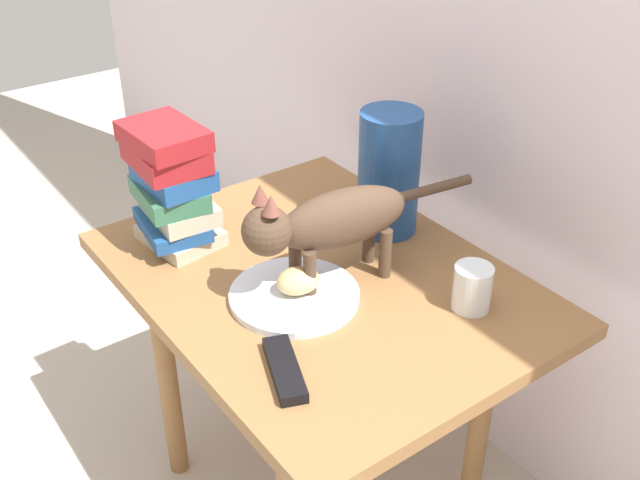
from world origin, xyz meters
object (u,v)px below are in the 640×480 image
at_px(plate, 294,296).
at_px(bread_roll, 298,281).
at_px(cat, 329,222).
at_px(tv_remote, 285,369).
at_px(side_table, 320,308).
at_px(green_vase, 389,173).
at_px(candle_jar, 472,290).
at_px(book_stack, 172,186).

xyz_separation_m(plate, bread_roll, (0.00, 0.01, 0.03)).
distance_m(cat, tv_remote, 0.29).
xyz_separation_m(side_table, tv_remote, (0.19, -0.21, 0.09)).
height_order(plate, green_vase, green_vase).
distance_m(side_table, candle_jar, 0.31).
relative_size(plate, book_stack, 0.92).
distance_m(side_table, bread_roll, 0.14).
height_order(cat, book_stack, book_stack).
xyz_separation_m(bread_roll, candle_jar, (0.20, 0.24, -0.00)).
height_order(green_vase, candle_jar, green_vase).
xyz_separation_m(plate, green_vase, (-0.09, 0.30, 0.12)).
bearing_deg(cat, book_stack, -150.72).
bearing_deg(side_table, cat, 0.54).
relative_size(bread_roll, book_stack, 0.31).
bearing_deg(side_table, tv_remote, -47.52).
distance_m(bread_roll, cat, 0.12).
relative_size(side_table, tv_remote, 5.61).
bearing_deg(tv_remote, candle_jar, 103.99).
height_order(side_table, green_vase, green_vase).
distance_m(bread_roll, candle_jar, 0.31).
distance_m(green_vase, tv_remote, 0.51).
bearing_deg(bread_roll, green_vase, 108.45).
bearing_deg(book_stack, candle_jar, 32.59).
relative_size(bread_roll, cat, 0.17).
bearing_deg(bread_roll, plate, -116.19).
height_order(plate, cat, cat).
bearing_deg(bread_roll, cat, 96.76).
relative_size(cat, tv_remote, 3.18).
xyz_separation_m(book_stack, candle_jar, (0.51, 0.32, -0.09)).
bearing_deg(tv_remote, cat, 149.47).
distance_m(plate, green_vase, 0.34).
height_order(bread_roll, tv_remote, bread_roll).
relative_size(plate, tv_remote, 1.60).
distance_m(side_table, green_vase, 0.31).
distance_m(candle_jar, tv_remote, 0.37).
bearing_deg(candle_jar, tv_remote, -97.36).
xyz_separation_m(side_table, candle_jar, (0.24, 0.16, 0.12)).
bearing_deg(candle_jar, green_vase, 169.21).
relative_size(side_table, cat, 1.77).
distance_m(side_table, plate, 0.12).
bearing_deg(book_stack, plate, 15.43).
bearing_deg(green_vase, plate, -72.50).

